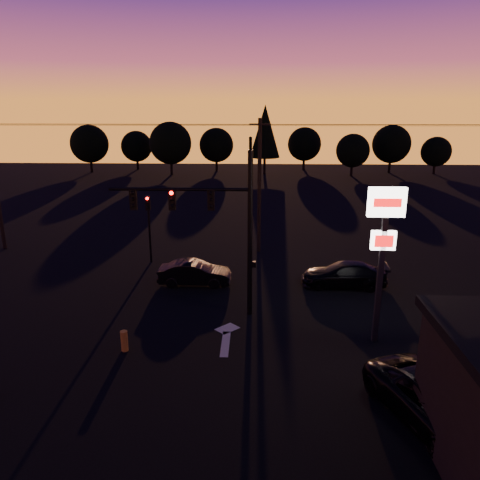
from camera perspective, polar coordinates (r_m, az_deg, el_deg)
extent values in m
plane|color=black|center=(19.89, -3.46, -13.91)|extent=(120.00, 120.00, 0.00)
cube|color=beige|center=(20.72, -1.79, -12.53)|extent=(0.35, 2.20, 0.01)
cube|color=beige|center=(21.95, -1.56, -10.74)|extent=(1.20, 1.20, 0.01)
cylinder|color=black|center=(21.91, 1.22, 0.49)|extent=(0.24, 0.24, 8.00)
cylinder|color=black|center=(21.12, 1.29, 11.49)|extent=(0.14, 0.52, 0.76)
cylinder|color=black|center=(21.67, -7.42, 6.15)|extent=(6.50, 0.16, 0.16)
cube|color=black|center=(21.59, -3.55, 4.86)|extent=(0.32, 0.22, 0.95)
sphere|color=black|center=(21.39, -3.60, 5.71)|extent=(0.18, 0.18, 0.18)
sphere|color=black|center=(21.45, -3.59, 4.92)|extent=(0.18, 0.18, 0.18)
sphere|color=black|center=(21.51, -3.57, 4.14)|extent=(0.18, 0.18, 0.18)
cube|color=black|center=(21.83, -8.28, 4.85)|extent=(0.32, 0.22, 0.95)
sphere|color=#FF0705|center=(21.63, -8.38, 5.69)|extent=(0.18, 0.18, 0.18)
sphere|color=black|center=(21.69, -8.34, 4.91)|extent=(0.18, 0.18, 0.18)
sphere|color=black|center=(21.76, -8.31, 4.14)|extent=(0.18, 0.18, 0.18)
cube|color=black|center=(22.21, -12.87, 4.81)|extent=(0.32, 0.22, 0.95)
sphere|color=black|center=(22.02, -13.01, 5.63)|extent=(0.18, 0.18, 0.18)
sphere|color=black|center=(22.08, -12.96, 4.87)|extent=(0.18, 0.18, 0.18)
sphere|color=black|center=(22.14, -12.91, 4.11)|extent=(0.18, 0.18, 0.18)
cube|color=black|center=(22.34, 1.66, -2.97)|extent=(0.22, 0.18, 0.28)
cylinder|color=black|center=(30.47, -10.94, 0.57)|extent=(0.14, 0.14, 3.60)
cube|color=black|center=(29.97, -11.16, 4.43)|extent=(0.30, 0.20, 0.90)
sphere|color=#FF0705|center=(29.79, -11.25, 4.98)|extent=(0.18, 0.18, 0.18)
sphere|color=black|center=(29.84, -11.22, 4.46)|extent=(0.18, 0.18, 0.18)
sphere|color=black|center=(29.90, -11.19, 3.93)|extent=(0.18, 0.18, 0.18)
cube|color=black|center=(20.48, 16.73, -3.79)|extent=(0.22, 0.22, 6.40)
cube|color=white|center=(19.66, 17.46, 4.43)|extent=(1.50, 0.25, 1.20)
cube|color=red|center=(19.53, 17.57, 4.34)|extent=(1.10, 0.02, 0.35)
cube|color=white|center=(20.04, 17.06, -0.04)|extent=(1.00, 0.22, 0.80)
cube|color=red|center=(19.92, 17.16, -0.15)|extent=(0.75, 0.02, 0.50)
cylinder|color=black|center=(31.54, 2.37, 6.45)|extent=(0.26, 0.26, 9.00)
cube|color=black|center=(31.07, 2.46, 13.91)|extent=(1.40, 0.10, 0.10)
cylinder|color=black|center=(31.69, -14.50, 13.38)|extent=(18.00, 0.02, 0.02)
cylinder|color=black|center=(32.27, -14.21, 13.54)|extent=(18.00, 0.02, 0.02)
cylinder|color=black|center=(32.85, -13.91, 13.52)|extent=(18.00, 0.02, 0.02)
cylinder|color=black|center=(31.85, 19.33, 13.00)|extent=(18.00, 0.02, 0.02)
cylinder|color=black|center=(32.42, 19.03, 13.17)|extent=(18.00, 0.02, 0.02)
cylinder|color=black|center=(33.00, 18.72, 13.16)|extent=(18.00, 0.02, 0.02)
cube|color=black|center=(17.69, 26.83, -14.85)|extent=(2.20, 0.05, 1.60)
cylinder|color=#B17420|center=(20.60, -13.92, -11.85)|extent=(0.30, 0.30, 0.90)
cylinder|color=black|center=(71.71, -17.65, 8.52)|extent=(0.36, 0.36, 1.62)
sphere|color=black|center=(71.36, -17.89, 11.10)|extent=(5.36, 5.36, 5.36)
cylinder|color=black|center=(72.85, -12.37, 8.94)|extent=(0.36, 0.36, 1.38)
sphere|color=black|center=(72.54, -12.50, 11.09)|extent=(4.54, 4.54, 4.54)
cylinder|color=black|center=(66.72, -8.35, 8.62)|extent=(0.36, 0.36, 1.75)
sphere|color=black|center=(66.33, -8.48, 11.61)|extent=(5.77, 5.78, 5.78)
cylinder|color=black|center=(69.90, -2.86, 9.03)|extent=(0.36, 0.36, 1.50)
sphere|color=black|center=(69.56, -2.90, 11.48)|extent=(4.95, 4.95, 4.95)
cylinder|color=black|center=(66.64, 3.00, 9.03)|extent=(0.36, 0.36, 2.38)
cone|color=black|center=(66.17, 3.07, 13.11)|extent=(4.18, 4.18, 7.12)
cylinder|color=black|center=(72.01, 7.77, 9.13)|extent=(0.36, 0.36, 1.50)
sphere|color=black|center=(71.68, 7.86, 11.51)|extent=(4.95, 4.95, 4.95)
cylinder|color=black|center=(67.04, 13.43, 8.22)|extent=(0.36, 0.36, 1.38)
sphere|color=black|center=(66.70, 13.59, 10.55)|extent=(4.54, 4.54, 4.54)
cylinder|color=black|center=(71.32, 17.75, 8.47)|extent=(0.36, 0.36, 1.62)
sphere|color=black|center=(70.96, 17.98, 11.06)|extent=(5.36, 5.36, 5.36)
cylinder|color=black|center=(72.26, 22.57, 7.94)|extent=(0.36, 0.36, 1.25)
sphere|color=black|center=(71.98, 22.79, 9.90)|extent=(4.12, 4.12, 4.12)
imported|color=black|center=(26.76, -5.55, -4.03)|extent=(4.12, 1.49, 1.35)
imported|color=black|center=(27.04, 12.57, -4.10)|extent=(4.85, 2.17, 1.38)
imported|color=black|center=(17.25, 22.61, -17.77)|extent=(4.10, 5.74, 1.45)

